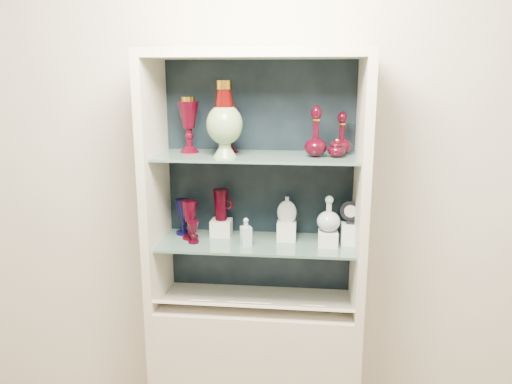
# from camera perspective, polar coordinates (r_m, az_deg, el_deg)

# --- Properties ---
(wall_back) EXTENTS (3.50, 0.02, 2.80)m
(wall_back) POSITION_cam_1_polar(r_m,az_deg,el_deg) (2.51, 0.53, 3.38)
(wall_back) COLOR beige
(wall_back) RESTS_ON ground
(cabinet_base) EXTENTS (1.00, 0.40, 0.75)m
(cabinet_base) POSITION_cam_1_polar(r_m,az_deg,el_deg) (2.68, 0.00, -19.60)
(cabinet_base) COLOR beige
(cabinet_base) RESTS_ON ground
(cabinet_back_panel) EXTENTS (0.98, 0.02, 1.15)m
(cabinet_back_panel) POSITION_cam_1_polar(r_m,az_deg,el_deg) (2.49, 0.46, 1.57)
(cabinet_back_panel) COLOR black
(cabinet_back_panel) RESTS_ON cabinet_base
(cabinet_side_left) EXTENTS (0.04, 0.40, 1.15)m
(cabinet_side_left) POSITION_cam_1_polar(r_m,az_deg,el_deg) (2.40, -11.46, 0.86)
(cabinet_side_left) COLOR beige
(cabinet_side_left) RESTS_ON cabinet_base
(cabinet_side_right) EXTENTS (0.04, 0.40, 1.15)m
(cabinet_side_right) POSITION_cam_1_polar(r_m,az_deg,el_deg) (2.31, 11.94, 0.31)
(cabinet_side_right) COLOR beige
(cabinet_side_right) RESTS_ON cabinet_base
(cabinet_top_cap) EXTENTS (1.00, 0.40, 0.04)m
(cabinet_top_cap) POSITION_cam_1_polar(r_m,az_deg,el_deg) (2.25, 0.00, 15.54)
(cabinet_top_cap) COLOR beige
(cabinet_top_cap) RESTS_ON cabinet_side_left
(shelf_lower) EXTENTS (0.92, 0.34, 0.01)m
(shelf_lower) POSITION_cam_1_polar(r_m,az_deg,el_deg) (2.40, 0.05, -5.84)
(shelf_lower) COLOR slate
(shelf_lower) RESTS_ON cabinet_side_left
(shelf_upper) EXTENTS (0.92, 0.34, 0.01)m
(shelf_upper) POSITION_cam_1_polar(r_m,az_deg,el_deg) (2.30, 0.05, 4.09)
(shelf_upper) COLOR slate
(shelf_upper) RESTS_ON cabinet_side_left
(label_ledge) EXTENTS (0.92, 0.17, 0.09)m
(label_ledge) POSITION_cam_1_polar(r_m,az_deg,el_deg) (2.39, -0.29, -12.86)
(label_ledge) COLOR beige
(label_ledge) RESTS_ON cabinet_base
(label_card_0) EXTENTS (0.10, 0.06, 0.03)m
(label_card_0) POSITION_cam_1_polar(r_m,az_deg,el_deg) (2.42, -6.12, -12.21)
(label_card_0) COLOR white
(label_card_0) RESTS_ON label_ledge
(label_card_1) EXTENTS (0.10, 0.06, 0.03)m
(label_card_1) POSITION_cam_1_polar(r_m,az_deg,el_deg) (2.38, 0.55, -12.58)
(label_card_1) COLOR white
(label_card_1) RESTS_ON label_ledge
(label_card_2) EXTENTS (0.10, 0.06, 0.03)m
(label_card_2) POSITION_cam_1_polar(r_m,az_deg,el_deg) (2.37, 6.68, -12.77)
(label_card_2) COLOR white
(label_card_2) RESTS_ON label_ledge
(label_card_3) EXTENTS (0.10, 0.06, 0.03)m
(label_card_3) POSITION_cam_1_polar(r_m,az_deg,el_deg) (2.39, -1.85, -12.46)
(label_card_3) COLOR white
(label_card_3) RESTS_ON label_ledge
(pedestal_lamp_left) EXTENTS (0.12, 0.12, 0.26)m
(pedestal_lamp_left) POSITION_cam_1_polar(r_m,az_deg,el_deg) (2.39, -7.69, 7.61)
(pedestal_lamp_left) COLOR #430311
(pedestal_lamp_left) RESTS_ON shelf_upper
(pedestal_lamp_right) EXTENTS (0.09, 0.09, 0.22)m
(pedestal_lamp_right) POSITION_cam_1_polar(r_m,az_deg,el_deg) (2.38, -2.98, 7.24)
(pedestal_lamp_right) COLOR #430311
(pedestal_lamp_right) RESTS_ON shelf_upper
(enamel_urn) EXTENTS (0.18, 0.18, 0.34)m
(enamel_urn) POSITION_cam_1_polar(r_m,az_deg,el_deg) (2.24, -3.63, 8.32)
(enamel_urn) COLOR #0C4F25
(enamel_urn) RESTS_ON shelf_upper
(ruby_decanter_a) EXTENTS (0.12, 0.12, 0.26)m
(ruby_decanter_a) POSITION_cam_1_polar(r_m,az_deg,el_deg) (2.25, 6.87, 7.23)
(ruby_decanter_a) COLOR #3C0310
(ruby_decanter_a) RESTS_ON shelf_upper
(ruby_decanter_b) EXTENTS (0.09, 0.09, 0.21)m
(ruby_decanter_b) POSITION_cam_1_polar(r_m,az_deg,el_deg) (2.34, 9.78, 6.78)
(ruby_decanter_b) COLOR #3C0310
(ruby_decanter_b) RESTS_ON shelf_upper
(lidded_bowl) EXTENTS (0.10, 0.10, 0.09)m
(lidded_bowl) POSITION_cam_1_polar(r_m,az_deg,el_deg) (2.26, 9.20, 5.03)
(lidded_bowl) COLOR #3C0310
(lidded_bowl) RESTS_ON shelf_upper
(cobalt_goblet) EXTENTS (0.08, 0.08, 0.18)m
(cobalt_goblet) POSITION_cam_1_polar(r_m,az_deg,el_deg) (2.52, -8.31, -2.82)
(cobalt_goblet) COLOR #0C0942
(cobalt_goblet) RESTS_ON shelf_lower
(ruby_goblet_tall) EXTENTS (0.09, 0.09, 0.19)m
(ruby_goblet_tall) POSITION_cam_1_polar(r_m,az_deg,el_deg) (2.44, -7.58, -3.18)
(ruby_goblet_tall) COLOR #430311
(ruby_goblet_tall) RESTS_ON shelf_lower
(ruby_goblet_small) EXTENTS (0.07, 0.07, 0.11)m
(ruby_goblet_small) POSITION_cam_1_polar(r_m,az_deg,el_deg) (2.39, -7.18, -4.57)
(ruby_goblet_small) COLOR #3C0310
(ruby_goblet_small) RESTS_ON shelf_lower
(riser_ruby_pitcher) EXTENTS (0.10, 0.10, 0.08)m
(riser_ruby_pitcher) POSITION_cam_1_polar(r_m,az_deg,el_deg) (2.49, -3.98, -4.08)
(riser_ruby_pitcher) COLOR silver
(riser_ruby_pitcher) RESTS_ON shelf_lower
(ruby_pitcher) EXTENTS (0.13, 0.10, 0.16)m
(ruby_pitcher) POSITION_cam_1_polar(r_m,az_deg,el_deg) (2.45, -4.03, -1.45)
(ruby_pitcher) COLOR #430311
(ruby_pitcher) RESTS_ON riser_ruby_pitcher
(clear_square_bottle) EXTENTS (0.06, 0.06, 0.13)m
(clear_square_bottle) POSITION_cam_1_polar(r_m,az_deg,el_deg) (2.33, -1.15, -4.56)
(clear_square_bottle) COLOR #A6B5BF
(clear_square_bottle) RESTS_ON shelf_lower
(riser_flat_flask) EXTENTS (0.09, 0.09, 0.09)m
(riser_flat_flask) POSITION_cam_1_polar(r_m,az_deg,el_deg) (2.42, 3.51, -4.45)
(riser_flat_flask) COLOR silver
(riser_flat_flask) RESTS_ON shelf_lower
(flat_flask) EXTENTS (0.09, 0.04, 0.13)m
(flat_flask) POSITION_cam_1_polar(r_m,az_deg,el_deg) (2.39, 3.55, -1.94)
(flat_flask) COLOR #A2ADB5
(flat_flask) RESTS_ON riser_flat_flask
(riser_clear_round_decanter) EXTENTS (0.09, 0.09, 0.07)m
(riser_clear_round_decanter) POSITION_cam_1_polar(r_m,az_deg,el_deg) (2.36, 8.22, -5.28)
(riser_clear_round_decanter) COLOR silver
(riser_clear_round_decanter) RESTS_ON shelf_lower
(clear_round_decanter) EXTENTS (0.13, 0.13, 0.16)m
(clear_round_decanter) POSITION_cam_1_polar(r_m,az_deg,el_deg) (2.33, 8.32, -2.58)
(clear_round_decanter) COLOR #A6B5BF
(clear_round_decanter) RESTS_ON riser_clear_round_decanter
(riser_cameo_medallion) EXTENTS (0.08, 0.08, 0.10)m
(riser_cameo_medallion) POSITION_cam_1_polar(r_m,az_deg,el_deg) (2.40, 10.65, -4.73)
(riser_cameo_medallion) COLOR silver
(riser_cameo_medallion) RESTS_ON shelf_lower
(cameo_medallion) EXTENTS (0.10, 0.05, 0.11)m
(cameo_medallion) POSITION_cam_1_polar(r_m,az_deg,el_deg) (2.36, 10.76, -2.26)
(cameo_medallion) COLOR black
(cameo_medallion) RESTS_ON riser_cameo_medallion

